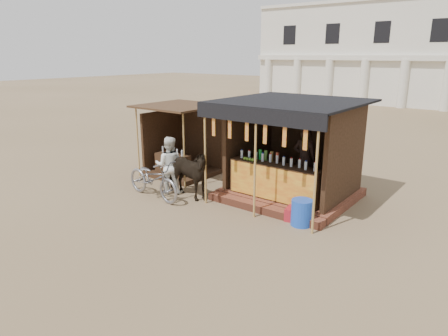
% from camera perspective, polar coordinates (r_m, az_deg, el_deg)
% --- Properties ---
extents(ground, '(120.00, 120.00, 0.00)m').
position_cam_1_polar(ground, '(9.67, -5.88, -8.35)').
color(ground, '#846B4C').
rests_on(ground, ground).
extents(main_stall, '(3.60, 3.61, 2.78)m').
position_cam_1_polar(main_stall, '(11.35, 9.57, 0.73)').
color(main_stall, brown).
rests_on(main_stall, ground).
extents(secondary_stall, '(2.40, 2.40, 2.38)m').
position_cam_1_polar(secondary_stall, '(13.71, -6.28, 2.71)').
color(secondary_stall, '#3D2416').
rests_on(secondary_stall, ground).
extents(cow, '(1.73, 0.79, 1.46)m').
position_cam_1_polar(cow, '(11.25, -5.47, -0.84)').
color(cow, black).
rests_on(cow, ground).
extents(motorbike, '(2.22, 0.96, 1.13)m').
position_cam_1_polar(motorbike, '(11.50, -10.12, -1.52)').
color(motorbike, gray).
rests_on(motorbike, ground).
extents(bystander, '(1.04, 1.00, 1.69)m').
position_cam_1_polar(bystander, '(11.76, -7.84, 0.40)').
color(bystander, white).
rests_on(bystander, ground).
extents(blue_barrel, '(0.58, 0.58, 0.64)m').
position_cam_1_polar(blue_barrel, '(9.78, 11.04, -6.26)').
color(blue_barrel, blue).
rests_on(blue_barrel, ground).
extents(red_crate, '(0.51, 0.52, 0.32)m').
position_cam_1_polar(red_crate, '(10.09, 10.12, -6.50)').
color(red_crate, maroon).
rests_on(red_crate, ground).
extents(cooler, '(0.67, 0.48, 0.46)m').
position_cam_1_polar(cooler, '(10.55, 11.85, -5.15)').
color(cooler, '#186F21').
rests_on(cooler, ground).
extents(background_building, '(26.00, 7.45, 8.18)m').
position_cam_1_polar(background_building, '(37.18, 26.03, 14.41)').
color(background_building, silver).
rests_on(background_building, ground).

